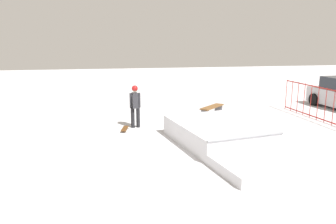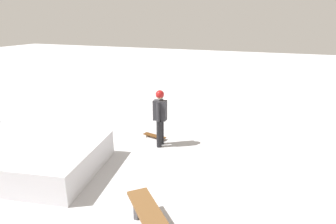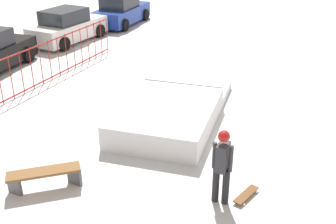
# 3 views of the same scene
# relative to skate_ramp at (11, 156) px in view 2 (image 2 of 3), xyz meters

# --- Properties ---
(ground_plane) EXTENTS (60.00, 60.00, 0.00)m
(ground_plane) POSITION_rel_skate_ramp_xyz_m (-0.18, -0.66, -0.32)
(ground_plane) COLOR silver
(skate_ramp) EXTENTS (5.78, 3.54, 0.74)m
(skate_ramp) POSITION_rel_skate_ramp_xyz_m (0.00, 0.00, 0.00)
(skate_ramp) COLOR silver
(skate_ramp) RESTS_ON ground
(skater) EXTENTS (0.39, 0.44, 1.73)m
(skater) POSITION_rel_skate_ramp_xyz_m (-3.03, -2.68, 0.69)
(skater) COLOR black
(skater) RESTS_ON ground
(skateboard) EXTENTS (0.82, 0.39, 0.09)m
(skateboard) POSITION_rel_skate_ramp_xyz_m (-2.63, -3.14, -0.24)
(skateboard) COLOR #593314
(skateboard) RESTS_ON ground
(park_bench) EXTENTS (1.40, 1.43, 0.48)m
(park_bench) POSITION_rel_skate_ramp_xyz_m (-4.38, 0.98, 0.04)
(park_bench) COLOR brown
(park_bench) RESTS_ON ground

